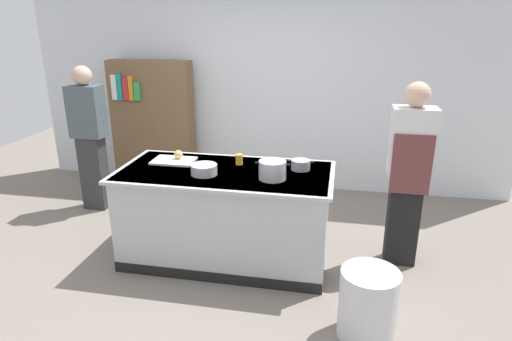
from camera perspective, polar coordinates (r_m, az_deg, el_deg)
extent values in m
plane|color=slate|center=(4.44, -3.73, -11.05)|extent=(10.00, 10.00, 0.00)
cube|color=silver|center=(5.93, 1.18, 12.12)|extent=(6.40, 0.12, 3.00)
cube|color=#B7BABF|center=(4.23, -3.86, -5.78)|extent=(1.90, 0.90, 0.90)
cube|color=#B7BABF|center=(4.07, -4.00, -0.23)|extent=(1.98, 0.98, 0.03)
cube|color=black|center=(4.04, -5.42, -13.61)|extent=(1.90, 0.01, 0.10)
cube|color=silver|center=(4.37, -10.57, 1.24)|extent=(0.40, 0.28, 0.02)
sphere|color=tan|center=(4.38, -9.99, 2.05)|extent=(0.09, 0.09, 0.09)
cylinder|color=#B7BABF|center=(3.83, 2.14, 0.07)|extent=(0.24, 0.24, 0.16)
cube|color=black|center=(3.83, 0.17, 1.01)|extent=(0.04, 0.02, 0.01)
cube|color=black|center=(3.79, 4.15, 0.76)|extent=(0.04, 0.02, 0.01)
cylinder|color=#99999E|center=(4.09, 5.78, 0.75)|extent=(0.18, 0.18, 0.09)
cube|color=black|center=(4.09, 4.34, 1.27)|extent=(0.04, 0.02, 0.01)
cube|color=black|center=(4.07, 7.26, 1.09)|extent=(0.04, 0.02, 0.01)
cylinder|color=#B7BABF|center=(3.97, -6.72, 0.13)|extent=(0.24, 0.24, 0.09)
cylinder|color=yellow|center=(4.21, -2.19, 1.44)|extent=(0.07, 0.07, 0.10)
cylinder|color=silver|center=(3.44, 14.24, -16.38)|extent=(0.42, 0.42, 0.53)
cube|color=black|center=(4.38, 18.41, -5.87)|extent=(0.28, 0.20, 0.90)
cube|color=silver|center=(4.14, 19.49, 3.59)|extent=(0.38, 0.24, 0.60)
sphere|color=#D3AA8C|center=(4.05, 20.14, 9.18)|extent=(0.22, 0.22, 0.22)
cube|color=brown|center=(4.07, 19.44, 0.69)|extent=(0.34, 0.02, 0.54)
cube|color=#323232|center=(5.70, -20.12, -0.25)|extent=(0.28, 0.20, 0.90)
cube|color=#475459|center=(5.51, -21.02, 7.13)|extent=(0.38, 0.24, 0.60)
sphere|color=#D3AA8C|center=(5.44, -21.54, 11.34)|extent=(0.22, 0.22, 0.22)
cube|color=brown|center=(6.20, -13.11, 5.83)|extent=(1.10, 0.28, 1.70)
cube|color=white|center=(6.16, -17.82, 10.18)|extent=(0.07, 0.03, 0.33)
cube|color=teal|center=(6.12, -17.19, 10.26)|extent=(0.07, 0.03, 0.34)
cube|color=red|center=(6.08, -16.46, 10.06)|extent=(0.07, 0.03, 0.29)
cube|color=orange|center=(6.05, -15.83, 10.16)|extent=(0.06, 0.03, 0.31)
cube|color=green|center=(6.02, -15.09, 9.84)|extent=(0.08, 0.03, 0.24)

